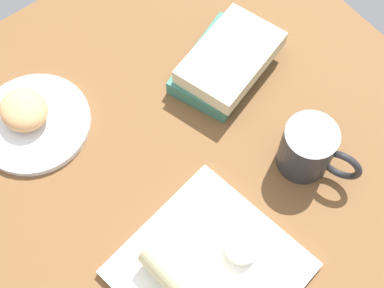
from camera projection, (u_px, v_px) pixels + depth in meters
The scene contains 8 objects.
dining_table at pixel (147, 168), 98.89cm from camera, with size 110.00×90.00×4.00cm, color brown.
round_plate at pixel (34, 123), 100.04cm from camera, with size 21.01×21.01×1.40cm, color white.
scone_pastry at pixel (24, 110), 97.59cm from camera, with size 9.32×8.40×5.07cm, color tan.
square_plate at pixel (210, 269), 87.69cm from camera, with size 25.93×25.93×1.60cm, color white.
sauce_cup at pixel (242, 249), 87.17cm from camera, with size 5.25×5.25×2.21cm.
breakfast_wrap at pixel (184, 277), 82.85cm from camera, with size 6.97×6.97×13.70cm, color beige.
book_stack at pixel (226, 62), 103.03cm from camera, with size 23.81×19.70×6.82cm.
coffee_mug at pixel (309, 149), 92.50cm from camera, with size 9.23×14.15×10.37cm.
Camera 1 is at (-18.52, -37.19, 92.22)cm, focal length 50.61 mm.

